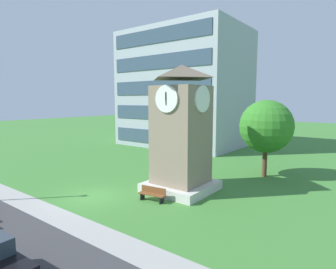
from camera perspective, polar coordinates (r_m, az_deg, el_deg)
name	(u,v)px	position (r m, az deg, el deg)	size (l,w,h in m)	color
ground_plane	(92,197)	(19.79, -14.99, -12.09)	(160.00, 160.00, 0.00)	#3D7A33
kerb_strip	(47,212)	(18.16, -23.15, -14.16)	(120.00, 1.60, 0.01)	#9E9E99
office_building	(185,89)	(41.21, 3.39, 9.14)	(16.48, 12.03, 16.00)	#9EA8B2
clock_tower	(181,137)	(19.69, 2.67, -0.42)	(4.34, 4.34, 8.76)	gray
park_bench	(152,194)	(18.36, -3.19, -11.86)	(1.85, 0.72, 0.88)	brown
tree_streetside	(266,127)	(24.71, 19.17, 1.53)	(4.37, 4.37, 6.41)	#513823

